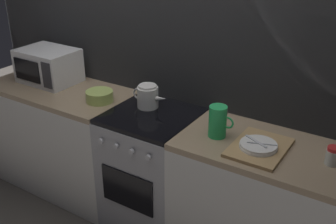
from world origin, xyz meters
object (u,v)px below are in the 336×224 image
pitcher (218,122)px  mixing_bowl (100,96)px  stove_unit (153,170)px  dish_pile (259,147)px  microwave (49,66)px  spice_jar (333,156)px  kettle (148,96)px

pitcher → mixing_bowl: bearing=178.9°
stove_unit → dish_pile: bearing=-4.1°
microwave → spice_jar: microwave is taller
dish_pile → spice_jar: size_ratio=3.81×
dish_pile → mixing_bowl: bearing=178.4°
microwave → kettle: (0.97, 0.02, -0.05)m
microwave → dish_pile: size_ratio=1.15×
kettle → dish_pile: kettle is taller
kettle → dish_pile: 0.90m
stove_unit → spice_jar: 1.29m
kettle → spice_jar: bearing=-3.3°
kettle → mixing_bowl: kettle is taller
microwave → mixing_bowl: bearing=-8.3°
mixing_bowl → spice_jar: bearing=1.1°
mixing_bowl → pitcher: pitcher is taller
pitcher → kettle: bearing=168.5°
stove_unit → microwave: size_ratio=1.96×
stove_unit → mixing_bowl: size_ratio=4.50×
pitcher → dish_pile: 0.29m
mixing_bowl → spice_jar: (1.63, 0.03, 0.01)m
microwave → pitcher: size_ratio=2.30×
microwave → dish_pile: microwave is taller
kettle → spice_jar: kettle is taller
kettle → pitcher: size_ratio=1.42×
microwave → kettle: microwave is taller
stove_unit → pitcher: size_ratio=4.50×
mixing_bowl → dish_pile: 1.24m
pitcher → spice_jar: bearing=4.3°
pitcher → dish_pile: bearing=-3.7°
mixing_bowl → dish_pile: (1.24, -0.04, -0.02)m
pitcher → spice_jar: 0.67m
microwave → kettle: size_ratio=1.62×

